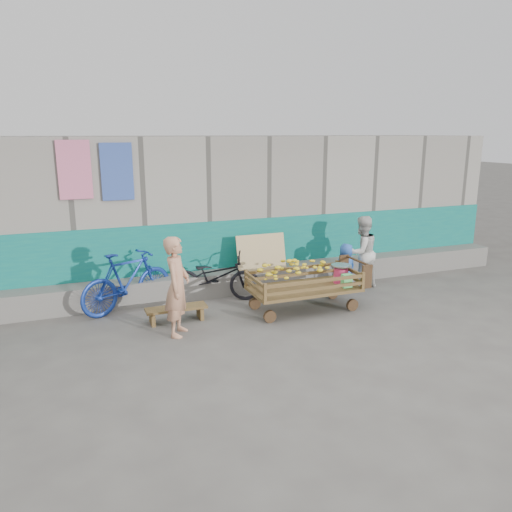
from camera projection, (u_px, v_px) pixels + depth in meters
name	position (u px, v px, depth m)	size (l,w,h in m)	color
ground	(296.00, 334.00, 7.82)	(80.00, 80.00, 0.00)	#504C48
building_wall	(219.00, 206.00, 11.13)	(12.00, 3.50, 3.00)	gray
banana_cart	(302.00, 278.00, 8.72)	(2.08, 0.95, 0.89)	brown
bench	(176.00, 311.00, 8.29)	(1.01, 0.30, 0.25)	brown
vendor_man	(177.00, 286.00, 7.62)	(0.57, 0.37, 1.56)	tan
woman	(362.00, 252.00, 10.01)	(0.71, 0.56, 1.47)	silver
child	(346.00, 267.00, 9.90)	(0.46, 0.30, 0.95)	blue
bicycle_dark	(215.00, 277.00, 9.32)	(0.60, 1.71, 0.90)	black
bicycle_blue	(127.00, 281.00, 8.74)	(0.50, 1.78, 1.07)	#19369C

